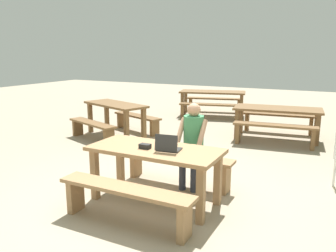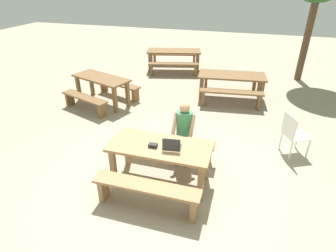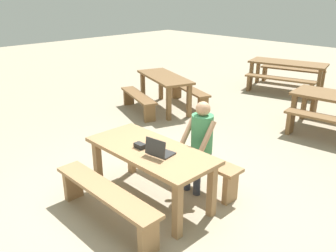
% 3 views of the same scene
% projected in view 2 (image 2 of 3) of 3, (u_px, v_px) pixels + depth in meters
% --- Properties ---
extents(ground_plane, '(30.00, 30.00, 0.00)m').
position_uv_depth(ground_plane, '(161.00, 180.00, 5.03)').
color(ground_plane, tan).
extents(picnic_table_front, '(1.74, 0.80, 0.75)m').
position_uv_depth(picnic_table_front, '(160.00, 151.00, 4.73)').
color(picnic_table_front, '#9E754C').
rests_on(picnic_table_front, ground).
extents(bench_near, '(1.71, 0.30, 0.46)m').
position_uv_depth(bench_near, '(146.00, 191.00, 4.27)').
color(bench_near, '#9E754C').
rests_on(bench_near, ground).
extents(bench_far, '(1.71, 0.30, 0.46)m').
position_uv_depth(bench_far, '(171.00, 144.00, 5.46)').
color(bench_far, '#9E754C').
rests_on(bench_far, ground).
extents(laptop, '(0.32, 0.28, 0.23)m').
position_uv_depth(laptop, '(172.00, 146.00, 4.54)').
color(laptop, '#2D2D2D').
rests_on(laptop, picnic_table_front).
extents(small_pouch, '(0.14, 0.09, 0.06)m').
position_uv_depth(small_pouch, '(153.00, 145.00, 4.61)').
color(small_pouch, black).
rests_on(small_pouch, picnic_table_front).
extents(person_seated, '(0.40, 0.40, 1.26)m').
position_uv_depth(person_seated, '(184.00, 129.00, 5.17)').
color(person_seated, '#333847').
rests_on(person_seated, ground).
extents(plastic_chair, '(0.59, 0.59, 0.88)m').
position_uv_depth(plastic_chair, '(293.00, 134.00, 5.54)').
color(plastic_chair, white).
rests_on(plastic_chair, ground).
extents(picnic_table_mid, '(1.83, 1.21, 0.78)m').
position_uv_depth(picnic_table_mid, '(101.00, 82.00, 7.71)').
color(picnic_table_mid, brown).
rests_on(picnic_table_mid, ground).
extents(bench_mid_south, '(1.54, 0.79, 0.42)m').
position_uv_depth(bench_mid_south, '(85.00, 100.00, 7.41)').
color(bench_mid_south, brown).
rests_on(bench_mid_south, ground).
extents(bench_mid_north, '(1.54, 0.79, 0.42)m').
position_uv_depth(bench_mid_north, '(119.00, 86.00, 8.33)').
color(bench_mid_north, brown).
rests_on(bench_mid_north, ground).
extents(picnic_table_rear, '(2.14, 1.26, 0.76)m').
position_uv_depth(picnic_table_rear, '(174.00, 53.00, 10.46)').
color(picnic_table_rear, brown).
rests_on(picnic_table_rear, ground).
extents(bench_rear_south, '(1.83, 0.73, 0.46)m').
position_uv_depth(bench_rear_south, '(173.00, 66.00, 10.02)').
color(bench_rear_south, brown).
rests_on(bench_rear_south, ground).
extents(bench_rear_north, '(1.83, 0.73, 0.46)m').
position_uv_depth(bench_rear_north, '(174.00, 56.00, 11.20)').
color(bench_rear_north, brown).
rests_on(bench_rear_north, ground).
extents(picnic_table_distant, '(1.99, 1.04, 0.72)m').
position_uv_depth(picnic_table_distant, '(232.00, 78.00, 8.06)').
color(picnic_table_distant, brown).
rests_on(picnic_table_distant, ground).
extents(bench_distant_south, '(1.74, 0.49, 0.47)m').
position_uv_depth(bench_distant_south, '(231.00, 95.00, 7.61)').
color(bench_distant_south, brown).
rests_on(bench_distant_south, ground).
extents(bench_distant_north, '(1.74, 0.49, 0.47)m').
position_uv_depth(bench_distant_north, '(230.00, 79.00, 8.77)').
color(bench_distant_north, brown).
rests_on(bench_distant_north, ground).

